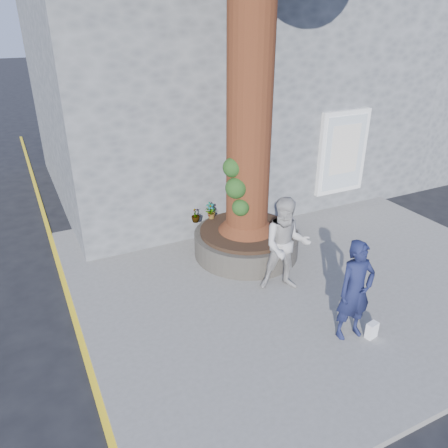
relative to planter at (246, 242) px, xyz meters
name	(u,v)px	position (x,y,z in m)	size (l,w,h in m)	color
ground	(260,317)	(-0.80, -2.00, -0.41)	(120.00, 120.00, 0.00)	black
pavement	(297,269)	(0.70, -1.00, -0.35)	(9.00, 8.00, 0.12)	slate
yellow_line	(79,333)	(-3.85, -1.00, -0.41)	(0.10, 30.00, 0.01)	yellow
stone_shop	(215,80)	(1.70, 5.20, 2.75)	(10.30, 8.30, 6.30)	#55575A
neighbour_shop	(404,72)	(9.70, 5.20, 2.59)	(6.00, 8.00, 6.00)	#55575A
planter	(246,242)	(0.00, 0.00, 0.00)	(2.30, 2.30, 0.60)	black
man	(355,291)	(0.21, -3.20, 0.58)	(0.64, 0.42, 1.75)	#151A3B
woman	(286,245)	(0.00, -1.53, 0.65)	(0.92, 0.71, 1.89)	#ACA9A5
shopping_bag	(372,330)	(0.49, -3.41, -0.15)	(0.20, 0.12, 0.28)	white
plant_a	(210,211)	(-0.48, 0.85, 0.51)	(0.21, 0.15, 0.41)	gray
plant_b	(260,201)	(0.85, 0.85, 0.52)	(0.23, 0.22, 0.42)	gray
plant_c	(195,215)	(-0.85, 0.85, 0.48)	(0.19, 0.19, 0.34)	gray
plant_d	(212,212)	(-0.44, 0.85, 0.46)	(0.27, 0.24, 0.30)	gray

